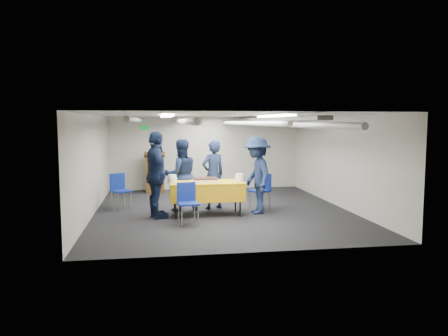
{
  "coord_description": "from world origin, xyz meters",
  "views": [
    {
      "loc": [
        -1.57,
        -10.31,
        2.13
      ],
      "look_at": [
        0.02,
        -0.2,
        1.05
      ],
      "focal_mm": 35.0,
      "sensor_mm": 36.0,
      "label": 1
    }
  ],
  "objects_px": {
    "sheet_cake": "(206,180)",
    "podium": "(155,172)",
    "sailor_a": "(213,175)",
    "chair_right": "(262,187)",
    "sailor_b": "(181,175)",
    "sailor_c": "(156,175)",
    "chair_near": "(187,199)",
    "sailor_d": "(257,175)",
    "serving_table": "(207,191)",
    "chair_left": "(120,187)"
  },
  "relations": [
    {
      "from": "sheet_cake",
      "to": "podium",
      "type": "distance_m",
      "value": 3.72
    },
    {
      "from": "podium",
      "to": "sailor_a",
      "type": "xyz_separation_m",
      "value": [
        1.43,
        -2.8,
        0.23
      ]
    },
    {
      "from": "chair_right",
      "to": "sailor_b",
      "type": "bearing_deg",
      "value": 177.76
    },
    {
      "from": "sheet_cake",
      "to": "chair_right",
      "type": "relative_size",
      "value": 0.64
    },
    {
      "from": "sailor_c",
      "to": "sheet_cake",
      "type": "bearing_deg",
      "value": -99.18
    },
    {
      "from": "sailor_c",
      "to": "sailor_a",
      "type": "bearing_deg",
      "value": -73.53
    },
    {
      "from": "sailor_a",
      "to": "sailor_b",
      "type": "bearing_deg",
      "value": -15.7
    },
    {
      "from": "sailor_a",
      "to": "podium",
      "type": "bearing_deg",
      "value": -86.83
    },
    {
      "from": "chair_near",
      "to": "sailor_c",
      "type": "xyz_separation_m",
      "value": [
        -0.63,
        0.71,
        0.43
      ]
    },
    {
      "from": "podium",
      "to": "sailor_a",
      "type": "relative_size",
      "value": 0.74
    },
    {
      "from": "sailor_b",
      "to": "sailor_d",
      "type": "height_order",
      "value": "sailor_d"
    },
    {
      "from": "podium",
      "to": "sailor_d",
      "type": "bearing_deg",
      "value": -56.09
    },
    {
      "from": "sailor_c",
      "to": "sailor_d",
      "type": "distance_m",
      "value": 2.32
    },
    {
      "from": "podium",
      "to": "sailor_b",
      "type": "relative_size",
      "value": 0.73
    },
    {
      "from": "podium",
      "to": "sailor_d",
      "type": "relative_size",
      "value": 0.7
    },
    {
      "from": "chair_near",
      "to": "sailor_c",
      "type": "relative_size",
      "value": 0.45
    },
    {
      "from": "sailor_a",
      "to": "sailor_b",
      "type": "height_order",
      "value": "sailor_b"
    },
    {
      "from": "serving_table",
      "to": "sailor_a",
      "type": "relative_size",
      "value": 1.0
    },
    {
      "from": "chair_near",
      "to": "chair_left",
      "type": "relative_size",
      "value": 1.0
    },
    {
      "from": "sailor_a",
      "to": "serving_table",
      "type": "bearing_deg",
      "value": 47.35
    },
    {
      "from": "sailor_c",
      "to": "sailor_d",
      "type": "xyz_separation_m",
      "value": [
        2.31,
        0.14,
        -0.07
      ]
    },
    {
      "from": "chair_left",
      "to": "sailor_d",
      "type": "bearing_deg",
      "value": -17.86
    },
    {
      "from": "sheet_cake",
      "to": "sailor_b",
      "type": "xyz_separation_m",
      "value": [
        -0.53,
        0.62,
        0.04
      ]
    },
    {
      "from": "sheet_cake",
      "to": "chair_right",
      "type": "bearing_deg",
      "value": 20.29
    },
    {
      "from": "chair_near",
      "to": "sailor_d",
      "type": "xyz_separation_m",
      "value": [
        1.68,
        0.85,
        0.37
      ]
    },
    {
      "from": "sailor_a",
      "to": "sailor_b",
      "type": "xyz_separation_m",
      "value": [
        -0.8,
        -0.11,
        0.02
      ]
    },
    {
      "from": "serving_table",
      "to": "podium",
      "type": "relative_size",
      "value": 1.35
    },
    {
      "from": "chair_near",
      "to": "sheet_cake",
      "type": "bearing_deg",
      "value": 59.85
    },
    {
      "from": "serving_table",
      "to": "chair_left",
      "type": "relative_size",
      "value": 1.94
    },
    {
      "from": "sheet_cake",
      "to": "sailor_b",
      "type": "height_order",
      "value": "sailor_b"
    },
    {
      "from": "chair_left",
      "to": "sheet_cake",
      "type": "bearing_deg",
      "value": -27.88
    },
    {
      "from": "serving_table",
      "to": "sailor_b",
      "type": "height_order",
      "value": "sailor_b"
    },
    {
      "from": "serving_table",
      "to": "chair_near",
      "type": "distance_m",
      "value": 0.98
    },
    {
      "from": "serving_table",
      "to": "sailor_c",
      "type": "height_order",
      "value": "sailor_c"
    },
    {
      "from": "sheet_cake",
      "to": "podium",
      "type": "bearing_deg",
      "value": 108.05
    },
    {
      "from": "sheet_cake",
      "to": "chair_right",
      "type": "distance_m",
      "value": 1.59
    },
    {
      "from": "chair_left",
      "to": "sailor_b",
      "type": "distance_m",
      "value": 1.58
    },
    {
      "from": "sailor_b",
      "to": "sailor_c",
      "type": "xyz_separation_m",
      "value": [
        -0.58,
        -0.73,
        0.1
      ]
    },
    {
      "from": "chair_near",
      "to": "sailor_b",
      "type": "xyz_separation_m",
      "value": [
        -0.05,
        1.44,
        0.33
      ]
    },
    {
      "from": "sheet_cake",
      "to": "chair_near",
      "type": "bearing_deg",
      "value": -120.15
    },
    {
      "from": "chair_right",
      "to": "sailor_c",
      "type": "relative_size",
      "value": 0.45
    },
    {
      "from": "sailor_a",
      "to": "sailor_c",
      "type": "bearing_deg",
      "value": 7.75
    },
    {
      "from": "chair_left",
      "to": "sailor_a",
      "type": "bearing_deg",
      "value": -8.19
    },
    {
      "from": "chair_left",
      "to": "podium",
      "type": "bearing_deg",
      "value": 70.91
    },
    {
      "from": "chair_left",
      "to": "chair_near",
      "type": "bearing_deg",
      "value": -50.95
    },
    {
      "from": "serving_table",
      "to": "sailor_c",
      "type": "bearing_deg",
      "value": -173.61
    },
    {
      "from": "chair_right",
      "to": "sailor_d",
      "type": "distance_m",
      "value": 0.68
    },
    {
      "from": "sheet_cake",
      "to": "podium",
      "type": "height_order",
      "value": "podium"
    },
    {
      "from": "chair_right",
      "to": "sailor_a",
      "type": "relative_size",
      "value": 0.52
    },
    {
      "from": "chair_near",
      "to": "sailor_d",
      "type": "distance_m",
      "value": 1.92
    }
  ]
}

